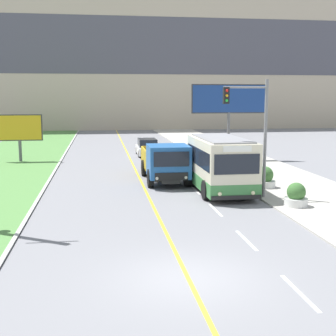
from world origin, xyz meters
The scene contains 12 objects.
ground_plane centered at (0.00, 0.00, 0.00)m, with size 300.00×300.00×0.00m, color slate.
lane_marking_centre centered at (0.41, 2.89, 0.00)m, with size 2.88×140.00×0.01m.
apartment_block_background centered at (0.00, 62.25, 11.92)m, with size 80.00×8.04×23.84m.
city_bus centered at (3.96, 11.57, 1.51)m, with size 2.67×6.12×2.97m.
dump_truck centered at (1.43, 14.71, 1.21)m, with size 2.43×6.80×2.37m.
car_distant centered at (1.65, 27.90, 0.69)m, with size 1.80×4.30×1.45m.
traffic_light_mast centered at (5.14, 9.87, 3.81)m, with size 2.28×0.32×5.99m.
billboard_large centered at (7.80, 23.91, 4.73)m, with size 6.09×0.24×6.08m.
billboard_small centered at (-8.69, 25.38, 2.59)m, with size 3.55×0.24×3.73m.
planter_round_near centered at (6.58, 7.69, 0.56)m, with size 1.09×1.09×1.11m.
planter_round_second centered at (6.69, 12.26, 0.59)m, with size 1.21×1.21×1.19m.
planter_round_third centered at (6.59, 16.84, 0.59)m, with size 1.18×1.18×1.18m.
Camera 1 is at (-2.41, -12.56, 5.19)m, focal length 50.00 mm.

